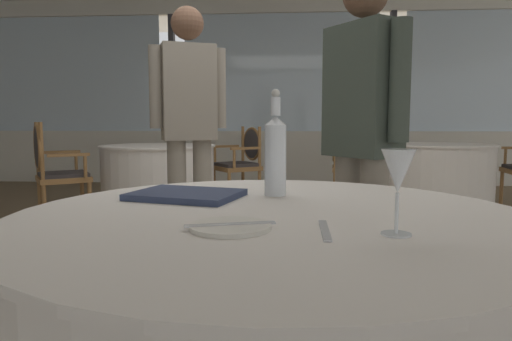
% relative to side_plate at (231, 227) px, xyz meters
% --- Properties ---
extents(ground_plane, '(15.19, 15.19, 0.00)m').
position_rel_side_plate_xyz_m(ground_plane, '(-0.00, 1.93, -0.75)').
color(ground_plane, '#756047').
extents(window_wall_far, '(11.04, 0.14, 2.94)m').
position_rel_side_plate_xyz_m(window_wall_far, '(-0.00, 6.32, 0.42)').
color(window_wall_far, silver).
rests_on(window_wall_far, ground_plane).
extents(side_plate, '(0.19, 0.19, 0.01)m').
position_rel_side_plate_xyz_m(side_plate, '(0.00, 0.00, 0.00)').
color(side_plate, silver).
rests_on(side_plate, foreground_table).
extents(butter_knife, '(0.20, 0.07, 0.00)m').
position_rel_side_plate_xyz_m(butter_knife, '(0.00, 0.00, 0.01)').
color(butter_knife, silver).
rests_on(butter_knife, foreground_table).
extents(dinner_fork, '(0.02, 0.19, 0.00)m').
position_rel_side_plate_xyz_m(dinner_fork, '(0.21, -0.01, -0.00)').
color(dinner_fork, silver).
rests_on(dinner_fork, foreground_table).
extents(water_bottle, '(0.07, 0.07, 0.35)m').
position_rel_side_plate_xyz_m(water_bottle, '(0.09, 0.49, 0.14)').
color(water_bottle, white).
rests_on(water_bottle, foreground_table).
extents(wine_glass, '(0.07, 0.07, 0.18)m').
position_rel_side_plate_xyz_m(wine_glass, '(0.36, -0.03, 0.13)').
color(wine_glass, white).
rests_on(wine_glass, foreground_table).
extents(menu_book, '(0.38, 0.32, 0.02)m').
position_rel_side_plate_xyz_m(menu_book, '(-0.19, 0.41, 0.01)').
color(menu_book, '#2D3856').
rests_on(menu_book, foreground_table).
extents(background_table_0, '(1.23, 1.23, 0.74)m').
position_rel_side_plate_xyz_m(background_table_0, '(1.84, 4.28, -0.38)').
color(background_table_0, white).
rests_on(background_table_0, ground_plane).
extents(dining_chair_0_0, '(0.51, 0.57, 0.93)m').
position_rel_side_plate_xyz_m(dining_chair_0_0, '(0.81, 4.39, -0.20)').
color(dining_chair_0_0, olive).
rests_on(dining_chair_0_0, ground_plane).
extents(background_table_1, '(1.23, 1.23, 0.74)m').
position_rel_side_plate_xyz_m(background_table_1, '(-1.26, 3.77, -0.38)').
color(background_table_1, white).
rests_on(background_table_1, ground_plane).
extents(dining_chair_1_0, '(0.64, 0.66, 0.94)m').
position_rel_side_plate_xyz_m(dining_chair_1_0, '(-0.41, 4.37, -0.19)').
color(dining_chair_1_0, olive).
rests_on(dining_chair_1_0, ground_plane).
extents(dining_chair_1_1, '(0.64, 0.66, 0.99)m').
position_rel_side_plate_xyz_m(dining_chair_1_1, '(-2.12, 3.18, -0.17)').
color(dining_chair_1_1, olive).
rests_on(dining_chair_1_1, ground_plane).
extents(diner_person_0, '(0.50, 0.32, 1.76)m').
position_rel_side_plate_xyz_m(diner_person_0, '(-0.56, 2.11, 0.27)').
color(diner_person_0, gray).
rests_on(diner_person_0, ground_plane).
extents(diner_person_1, '(0.37, 0.45, 1.68)m').
position_rel_side_plate_xyz_m(diner_person_1, '(0.48, 1.19, 0.21)').
color(diner_person_1, gray).
rests_on(diner_person_1, ground_plane).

